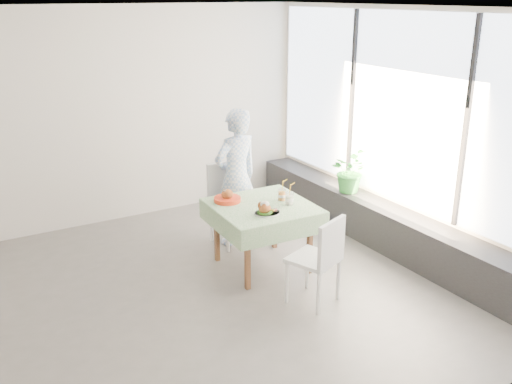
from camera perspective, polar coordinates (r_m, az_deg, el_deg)
floor at (r=5.82m, az=-8.66°, el=-11.08°), size 6.00×6.00×0.00m
ceiling at (r=5.04m, az=-10.32°, el=17.61°), size 6.00×6.00×0.00m
wall_back at (r=7.58m, az=-16.46°, el=6.92°), size 6.00×0.02×2.80m
wall_front at (r=3.22m, az=7.43°, el=-9.09°), size 6.00×0.02×2.80m
wall_right at (r=6.88m, az=14.57°, el=5.89°), size 0.02×5.00×2.80m
window_pane at (r=6.81m, az=14.57°, el=7.91°), size 0.01×4.80×2.18m
window_ledge at (r=7.09m, az=12.65°, el=-3.33°), size 0.40×4.80×0.50m
cafe_table at (r=6.30m, az=0.62°, el=-3.70°), size 1.08×1.08×0.74m
chair_far at (r=6.99m, az=-2.33°, el=-2.70°), size 0.49×0.49×0.99m
chair_near at (r=5.71m, az=5.84°, el=-8.35°), size 0.56×0.56×0.91m
diner at (r=6.82m, az=-2.00°, el=1.47°), size 0.67×0.50×1.67m
main_dish at (r=5.93m, az=1.01°, el=-1.78°), size 0.29×0.29×0.15m
juice_cup_orange at (r=6.32m, az=2.62°, el=-0.29°), size 0.10×0.10×0.27m
juice_cup_lemonade at (r=6.20m, az=3.35°, el=-0.69°), size 0.10×0.10×0.27m
second_dish at (r=6.29m, az=-2.89°, el=-0.59°), size 0.30×0.30×0.14m
potted_plant at (r=7.37m, az=9.25°, el=2.14°), size 0.66×0.66×0.56m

